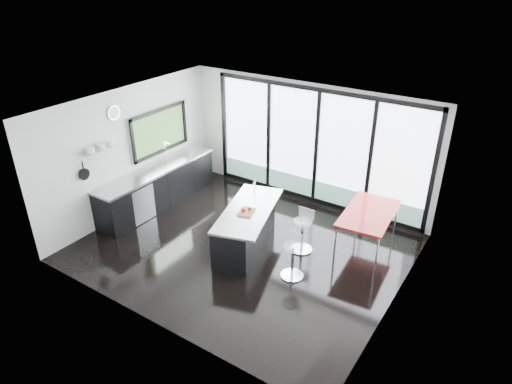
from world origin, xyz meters
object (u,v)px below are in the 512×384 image
Objects in this scene: island at (246,227)px; bar_stool_near at (293,261)px; red_table at (367,231)px; bar_stool_far at (302,235)px.

island reaches higher than bar_stool_near.
red_table is at bearing 30.35° from island.
island is at bearing 172.34° from bar_stool_near.
island is 1.12m from bar_stool_far.
bar_stool_far is (1.02, 0.46, -0.09)m from island.
bar_stool_far is at bearing -144.33° from red_table.
island is at bearing -155.67° from bar_stool_far.
red_table is (0.77, 1.57, 0.08)m from bar_stool_near.
red_table reaches higher than bar_stool_far.
bar_stool_near is (1.27, -0.37, -0.09)m from island.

